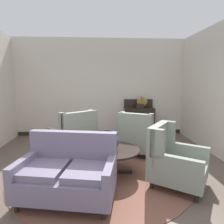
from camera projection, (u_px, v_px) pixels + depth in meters
name	position (u px, v px, depth m)	size (l,w,h in m)	color
ground	(103.00, 177.00, 3.66)	(8.52, 8.52, 0.00)	brown
wall_back	(101.00, 88.00, 6.42)	(5.64, 0.08, 3.10)	silver
wall_right	(221.00, 91.00, 4.49)	(0.08, 4.26, 3.10)	silver
baseboard_back	(101.00, 132.00, 6.60)	(5.48, 0.03, 0.12)	black
area_rug	(102.00, 170.00, 3.95)	(3.49, 3.49, 0.01)	brown
coffee_table	(113.00, 153.00, 3.75)	(1.00, 1.00, 0.49)	black
porcelain_vase	(114.00, 142.00, 3.66)	(0.19, 0.19, 0.36)	#384C93
settee	(68.00, 173.00, 2.93)	(1.52, 1.07, 0.98)	slate
armchair_far_left	(137.00, 137.00, 4.70)	(1.06, 1.06, 1.05)	gray
armchair_foreground_right	(173.00, 161.00, 3.34)	(1.16, 1.14, 1.03)	gray
armchair_beside_settee	(75.00, 138.00, 4.56)	(1.19, 1.20, 1.11)	gray
side_table	(140.00, 133.00, 5.23)	(0.58, 0.58, 0.65)	black
sideboard	(139.00, 120.00, 6.37)	(0.94, 0.39, 1.18)	black
gramophone	(142.00, 100.00, 6.18)	(0.42, 0.50, 0.51)	black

